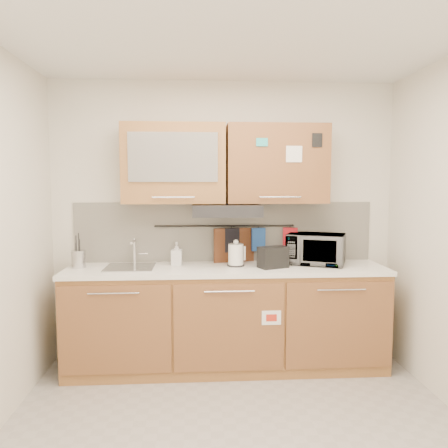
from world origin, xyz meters
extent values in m
plane|color=#9E9993|center=(0.00, 0.00, 0.00)|extent=(3.20, 3.20, 0.00)
plane|color=white|center=(0.00, 0.00, 2.60)|extent=(3.20, 3.20, 0.00)
plane|color=silver|center=(0.00, 1.50, 1.30)|extent=(3.20, 0.00, 3.20)
cube|color=#AC6C3D|center=(0.00, 1.20, 0.44)|extent=(2.80, 0.60, 0.88)
cube|color=black|center=(0.00, 1.20, 0.05)|extent=(2.80, 0.54, 0.10)
cube|color=brown|center=(-0.93, 0.89, 0.47)|extent=(0.91, 0.02, 0.74)
cylinder|color=silver|center=(-0.93, 0.86, 0.78)|extent=(0.41, 0.01, 0.01)
cube|color=brown|center=(0.00, 0.89, 0.47)|extent=(0.91, 0.02, 0.74)
cylinder|color=silver|center=(0.00, 0.86, 0.78)|extent=(0.41, 0.01, 0.01)
cube|color=brown|center=(0.93, 0.89, 0.47)|extent=(0.91, 0.02, 0.74)
cylinder|color=silver|center=(0.93, 0.86, 0.78)|extent=(0.41, 0.01, 0.01)
cube|color=white|center=(0.00, 1.19, 0.90)|extent=(2.82, 0.62, 0.04)
cube|color=silver|center=(0.00, 1.49, 1.20)|extent=(2.80, 0.02, 0.56)
cube|color=#AC6C3D|center=(-0.46, 1.32, 1.83)|extent=(0.90, 0.35, 0.70)
cube|color=silver|center=(-0.46, 1.14, 1.88)|extent=(0.76, 0.02, 0.42)
cube|color=brown|center=(0.46, 1.32, 1.83)|extent=(0.90, 0.35, 0.70)
cube|color=white|center=(0.58, 1.14, 1.91)|extent=(0.14, 0.00, 0.14)
cube|color=black|center=(0.00, 1.25, 1.42)|extent=(0.60, 0.46, 0.10)
cube|color=silver|center=(-0.85, 1.20, 0.92)|extent=(0.42, 0.40, 0.03)
cylinder|color=silver|center=(-0.83, 1.36, 1.04)|extent=(0.03, 0.03, 0.24)
cylinder|color=silver|center=(-0.83, 1.28, 1.14)|extent=(0.02, 0.18, 0.02)
cylinder|color=black|center=(0.00, 1.45, 1.26)|extent=(1.30, 0.02, 0.02)
cylinder|color=#B8B8BC|center=(-1.30, 1.24, 1.00)|extent=(0.14, 0.14, 0.15)
cylinder|color=black|center=(-1.32, 1.25, 1.06)|extent=(0.01, 0.01, 0.28)
cylinder|color=black|center=(-1.28, 1.23, 1.05)|extent=(0.01, 0.01, 0.25)
cylinder|color=black|center=(-1.30, 1.26, 1.07)|extent=(0.01, 0.01, 0.30)
cylinder|color=black|center=(-1.32, 1.22, 1.03)|extent=(0.01, 0.01, 0.22)
cylinder|color=white|center=(0.09, 1.23, 1.02)|extent=(0.18, 0.18, 0.20)
sphere|color=white|center=(0.09, 1.23, 1.14)|extent=(0.04, 0.04, 0.04)
cube|color=white|center=(0.16, 1.27, 1.03)|extent=(0.03, 0.03, 0.13)
cylinder|color=black|center=(0.09, 1.23, 0.93)|extent=(0.15, 0.15, 0.01)
cube|color=black|center=(0.40, 1.13, 1.01)|extent=(0.28, 0.23, 0.19)
cube|color=black|center=(0.36, 1.11, 1.10)|extent=(0.10, 0.13, 0.01)
cube|color=black|center=(0.44, 1.15, 1.10)|extent=(0.10, 0.13, 0.01)
imported|color=#999999|center=(0.83, 1.28, 1.06)|extent=(0.60, 0.51, 0.28)
imported|color=#999999|center=(-0.45, 1.30, 1.03)|extent=(0.10, 0.10, 0.21)
cube|color=brown|center=(0.09, 1.44, 1.00)|extent=(0.39, 0.12, 0.48)
cube|color=#204893|center=(0.32, 1.44, 1.13)|extent=(0.13, 0.06, 0.22)
cube|color=black|center=(0.06, 1.44, 1.13)|extent=(0.15, 0.07, 0.23)
cube|color=red|center=(0.62, 1.44, 1.16)|extent=(0.14, 0.06, 0.17)
camera|label=1|loc=(-0.26, -2.61, 1.66)|focal=35.00mm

